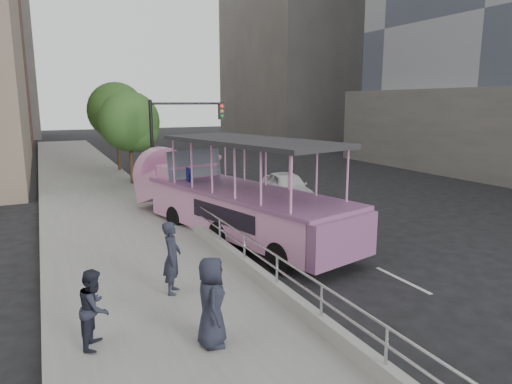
{
  "coord_description": "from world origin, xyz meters",
  "views": [
    {
      "loc": [
        -8.17,
        -11.48,
        5.09
      ],
      "look_at": [
        -1.48,
        2.72,
        1.98
      ],
      "focal_mm": 32.0,
      "sensor_mm": 36.0,
      "label": 1
    }
  ],
  "objects_px": {
    "pedestrian_near": "(172,258)",
    "street_tree_near": "(131,124)",
    "parking_sign": "(190,191)",
    "car": "(287,187)",
    "pedestrian_far": "(211,302)",
    "duck_boat": "(226,199)",
    "street_tree_far": "(118,113)",
    "pedestrian_mid": "(95,308)",
    "traffic_signal": "(174,132)"
  },
  "relations": [
    {
      "from": "pedestrian_mid",
      "to": "street_tree_far",
      "type": "height_order",
      "value": "street_tree_far"
    },
    {
      "from": "duck_boat",
      "to": "street_tree_far",
      "type": "height_order",
      "value": "street_tree_far"
    },
    {
      "from": "pedestrian_mid",
      "to": "pedestrian_far",
      "type": "bearing_deg",
      "value": -94.35
    },
    {
      "from": "pedestrian_mid",
      "to": "traffic_signal",
      "type": "bearing_deg",
      "value": -0.56
    },
    {
      "from": "street_tree_near",
      "to": "street_tree_far",
      "type": "height_order",
      "value": "street_tree_far"
    },
    {
      "from": "traffic_signal",
      "to": "street_tree_far",
      "type": "distance_m",
      "value": 9.57
    },
    {
      "from": "car",
      "to": "parking_sign",
      "type": "height_order",
      "value": "parking_sign"
    },
    {
      "from": "pedestrian_near",
      "to": "parking_sign",
      "type": "bearing_deg",
      "value": 4.25
    },
    {
      "from": "pedestrian_near",
      "to": "pedestrian_far",
      "type": "distance_m",
      "value": 2.84
    },
    {
      "from": "duck_boat",
      "to": "street_tree_near",
      "type": "distance_m",
      "value": 11.72
    },
    {
      "from": "pedestrian_far",
      "to": "traffic_signal",
      "type": "height_order",
      "value": "traffic_signal"
    },
    {
      "from": "pedestrian_near",
      "to": "street_tree_near",
      "type": "bearing_deg",
      "value": 17.96
    },
    {
      "from": "pedestrian_far",
      "to": "parking_sign",
      "type": "distance_m",
      "value": 9.63
    },
    {
      "from": "street_tree_near",
      "to": "car",
      "type": "bearing_deg",
      "value": -47.21
    },
    {
      "from": "pedestrian_near",
      "to": "pedestrian_mid",
      "type": "relative_size",
      "value": 1.17
    },
    {
      "from": "duck_boat",
      "to": "pedestrian_far",
      "type": "distance_m",
      "value": 8.8
    },
    {
      "from": "pedestrian_mid",
      "to": "parking_sign",
      "type": "distance_m",
      "value": 9.51
    },
    {
      "from": "pedestrian_mid",
      "to": "street_tree_near",
      "type": "distance_m",
      "value": 19.14
    },
    {
      "from": "pedestrian_near",
      "to": "traffic_signal",
      "type": "bearing_deg",
      "value": 9.48
    },
    {
      "from": "car",
      "to": "pedestrian_mid",
      "type": "bearing_deg",
      "value": -123.27
    },
    {
      "from": "street_tree_near",
      "to": "street_tree_far",
      "type": "xyz_separation_m",
      "value": [
        0.2,
        6.0,
        0.49
      ]
    },
    {
      "from": "pedestrian_near",
      "to": "parking_sign",
      "type": "distance_m",
      "value": 6.93
    },
    {
      "from": "pedestrian_far",
      "to": "street_tree_near",
      "type": "height_order",
      "value": "street_tree_near"
    },
    {
      "from": "parking_sign",
      "to": "street_tree_near",
      "type": "distance_m",
      "value": 10.39
    },
    {
      "from": "pedestrian_far",
      "to": "street_tree_far",
      "type": "relative_size",
      "value": 0.28
    },
    {
      "from": "duck_boat",
      "to": "pedestrian_far",
      "type": "height_order",
      "value": "duck_boat"
    },
    {
      "from": "car",
      "to": "traffic_signal",
      "type": "height_order",
      "value": "traffic_signal"
    },
    {
      "from": "duck_boat",
      "to": "car",
      "type": "distance_m",
      "value": 6.72
    },
    {
      "from": "car",
      "to": "pedestrian_far",
      "type": "height_order",
      "value": "pedestrian_far"
    },
    {
      "from": "car",
      "to": "pedestrian_near",
      "type": "xyz_separation_m",
      "value": [
        -8.64,
        -9.56,
        0.48
      ]
    },
    {
      "from": "duck_boat",
      "to": "car",
      "type": "bearing_deg",
      "value": 40.33
    },
    {
      "from": "traffic_signal",
      "to": "street_tree_far",
      "type": "relative_size",
      "value": 0.81
    },
    {
      "from": "duck_boat",
      "to": "traffic_signal",
      "type": "bearing_deg",
      "value": 88.79
    },
    {
      "from": "pedestrian_far",
      "to": "pedestrian_mid",
      "type": "bearing_deg",
      "value": 78.92
    },
    {
      "from": "pedestrian_mid",
      "to": "street_tree_near",
      "type": "height_order",
      "value": "street_tree_near"
    },
    {
      "from": "car",
      "to": "pedestrian_near",
      "type": "height_order",
      "value": "pedestrian_near"
    },
    {
      "from": "pedestrian_near",
      "to": "duck_boat",
      "type": "bearing_deg",
      "value": -8.92
    },
    {
      "from": "pedestrian_near",
      "to": "traffic_signal",
      "type": "relative_size",
      "value": 0.36
    },
    {
      "from": "pedestrian_mid",
      "to": "traffic_signal",
      "type": "height_order",
      "value": "traffic_signal"
    },
    {
      "from": "pedestrian_far",
      "to": "street_tree_far",
      "type": "height_order",
      "value": "street_tree_far"
    },
    {
      "from": "parking_sign",
      "to": "street_tree_far",
      "type": "xyz_separation_m",
      "value": [
        -0.16,
        16.14,
        2.7
      ]
    },
    {
      "from": "parking_sign",
      "to": "car",
      "type": "bearing_deg",
      "value": 26.64
    },
    {
      "from": "pedestrian_mid",
      "to": "traffic_signal",
      "type": "distance_m",
      "value": 16.3
    },
    {
      "from": "pedestrian_near",
      "to": "street_tree_near",
      "type": "relative_size",
      "value": 0.33
    },
    {
      "from": "car",
      "to": "pedestrian_near",
      "type": "distance_m",
      "value": 12.89
    },
    {
      "from": "parking_sign",
      "to": "traffic_signal",
      "type": "relative_size",
      "value": 0.48
    },
    {
      "from": "duck_boat",
      "to": "street_tree_far",
      "type": "relative_size",
      "value": 1.82
    },
    {
      "from": "car",
      "to": "street_tree_near",
      "type": "height_order",
      "value": "street_tree_near"
    },
    {
      "from": "car",
      "to": "traffic_signal",
      "type": "relative_size",
      "value": 0.85
    },
    {
      "from": "duck_boat",
      "to": "pedestrian_mid",
      "type": "height_order",
      "value": "duck_boat"
    }
  ]
}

